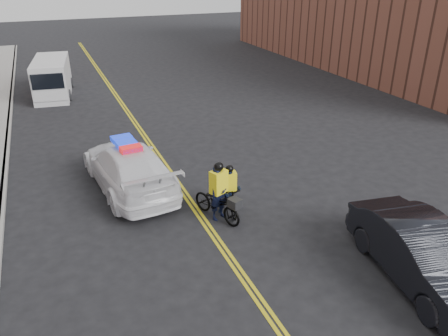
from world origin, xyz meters
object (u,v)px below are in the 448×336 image
police_cruiser (129,167)px  dark_sedan (423,255)px  cargo_van (52,78)px  cyclist_near (219,199)px  cyclist_far (229,194)px

police_cruiser → dark_sedan: (5.85, -8.03, -0.04)m
police_cruiser → cargo_van: 14.18m
cargo_van → cyclist_near: cargo_van is taller
cyclist_near → cyclist_far: cyclist_near is taller
dark_sedan → cyclist_far: cyclist_far is taller
cyclist_near → cargo_van: bearing=81.1°
cyclist_far → dark_sedan: bearing=-47.9°
dark_sedan → cyclist_far: 5.97m
dark_sedan → cyclist_near: size_ratio=2.27×
cyclist_near → police_cruiser: bearing=102.7°
police_cruiser → cyclist_near: 3.90m
cargo_van → cyclist_far: bearing=-68.0°
cyclist_far → cargo_van: bearing=114.6°
police_cruiser → cyclist_far: 4.01m
police_cruiser → cargo_van: (-1.83, 14.06, 0.23)m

